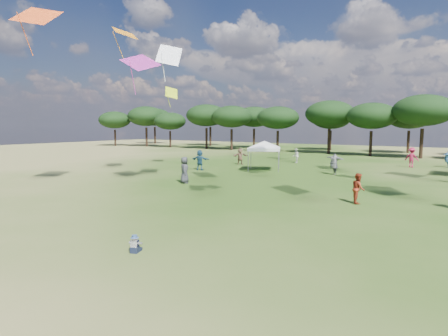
{
  "coord_description": "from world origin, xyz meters",
  "views": [
    {
      "loc": [
        7.89,
        -5.97,
        3.95
      ],
      "look_at": [
        0.08,
        6.0,
        2.31
      ],
      "focal_mm": 30.0,
      "sensor_mm": 36.0,
      "label": 1
    }
  ],
  "objects": [
    {
      "name": "ground",
      "position": [
        0.0,
        0.0,
        0.0
      ],
      "size": [
        140.0,
        140.0,
        0.0
      ],
      "primitive_type": "plane",
      "color": "#325018",
      "rests_on": "ground"
    },
    {
      "name": "tree_line",
      "position": [
        2.39,
        47.41,
        5.42
      ],
      "size": [
        108.78,
        17.63,
        7.77
      ],
      "color": "black",
      "rests_on": "ground"
    },
    {
      "name": "tent_left",
      "position": [
        -7.09,
        23.46,
        2.46
      ],
      "size": [
        5.08,
        5.08,
        2.89
      ],
      "rotation": [
        0.0,
        0.0,
        0.41
      ],
      "color": "gray",
      "rests_on": "ground"
    },
    {
      "name": "toddler",
      "position": [
        -0.62,
        1.99,
        0.25
      ],
      "size": [
        0.42,
        0.46,
        0.56
      ],
      "rotation": [
        0.0,
        0.0,
        0.36
      ],
      "color": "black",
      "rests_on": "ground"
    },
    {
      "name": "festival_crowd",
      "position": [
        1.3,
        24.06,
        0.87
      ],
      "size": [
        30.08,
        23.05,
        1.88
      ],
      "color": "#AE1D40",
      "rests_on": "ground"
    }
  ]
}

